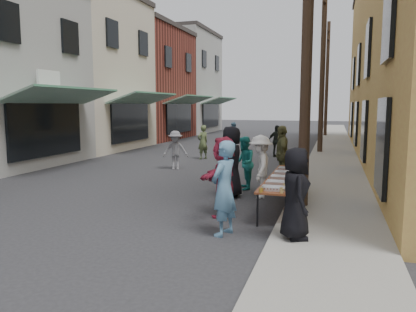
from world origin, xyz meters
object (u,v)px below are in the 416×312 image
Objects in this scene: utility_pole_near at (308,20)px; server at (295,193)px; serving_table at (283,178)px; catering_tray_sausage at (273,188)px; guest_front_a at (231,162)px; utility_pole_far at (327,80)px; guest_front_c at (244,163)px; utility_pole_mid at (323,66)px.

server is at bearing -88.91° from utility_pole_near.
utility_pole_near is 4.42m from server.
serving_table is 1.65m from catering_tray_sausage.
utility_pole_near is at bearing 74.03° from guest_front_a.
utility_pole_far is 5.60× the size of guest_front_c.
catering_tray_sausage is at bearing -107.82° from utility_pole_near.
utility_pole_far reaches higher than serving_table.
catering_tray_sausage reaches higher than serving_table.
serving_table is at bearing -92.40° from utility_pole_mid.
server is at bearing -78.55° from serving_table.
utility_pole_near reaches higher than serving_table.
guest_front_c is (-1.87, -22.17, -3.70)m from utility_pole_far.
catering_tray_sausage is at bearing -90.00° from serving_table.
utility_pole_far is 4.58× the size of guest_front_a.
guest_front_a is at bearing -21.75° from guest_front_c.
catering_tray_sausage is at bearing -92.11° from utility_pole_mid.
catering_tray_sausage is 0.30× the size of server.
catering_tray_sausage is (-0.50, -25.56, -3.71)m from utility_pole_far.
utility_pole_far reaches higher than guest_front_a.
guest_front_c is (-1.37, 1.73, 0.09)m from serving_table.
server is (0.05, -26.62, -3.56)m from utility_pole_far.
guest_front_c is 0.95× the size of server.
utility_pole_mid is at bearing 87.60° from serving_table.
utility_pole_far is at bearing 179.84° from guest_front_a.
serving_table is 1.65m from guest_front_a.
server reaches higher than catering_tray_sausage.
utility_pole_near reaches higher than catering_tray_sausage.
utility_pole_mid is 14.06m from catering_tray_sausage.
utility_pole_near is at bearing 72.18° from catering_tray_sausage.
server reaches higher than serving_table.
catering_tray_sausage is (-0.50, -1.56, -3.71)m from utility_pole_near.
utility_pole_far is 2.25× the size of serving_table.
guest_front_a is at bearing 13.34° from server.
serving_table is 2.37× the size of server.
utility_pole_far is 24.21m from serving_table.
guest_front_c is (0.12, 1.07, -0.18)m from guest_front_a.
utility_pole_far is (0.00, 12.00, 0.00)m from utility_pole_mid.
guest_front_c is at bearing -100.42° from utility_pole_mid.
serving_table is (-0.50, -11.91, -3.79)m from utility_pole_mid.
utility_pole_near is 4.58× the size of guest_front_a.
utility_pole_mid is at bearing 174.70° from guest_front_a.
utility_pole_near is 1.00× the size of utility_pole_mid.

